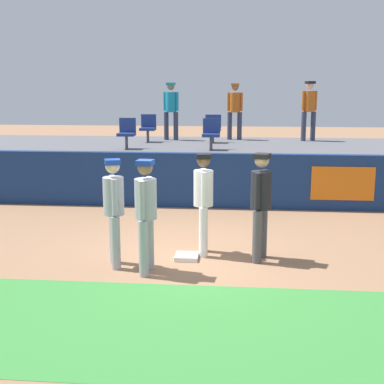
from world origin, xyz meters
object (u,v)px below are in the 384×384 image
(seat_back_center, at_px, (213,127))
(spectator_hooded, at_px, (235,107))
(spectator_casual, at_px, (309,106))
(spectator_capped, at_px, (171,107))
(player_fielder_home, at_px, (204,197))
(player_coach_visitor, at_px, (146,209))
(seat_front_center, at_px, (211,132))
(first_base, at_px, (187,257))
(seat_front_left, at_px, (127,132))
(player_runner_visitor, at_px, (114,205))
(seat_back_left, at_px, (148,126))
(player_umpire, at_px, (261,199))

(seat_back_center, bearing_deg, spectator_hooded, 55.48)
(seat_back_center, distance_m, spectator_hooded, 1.26)
(spectator_casual, bearing_deg, spectator_capped, -20.19)
(player_fielder_home, height_order, player_coach_visitor, player_coach_visitor)
(player_fielder_home, xyz_separation_m, seat_front_center, (-0.17, 5.15, 0.69))
(first_base, distance_m, seat_front_left, 6.14)
(seat_front_left, bearing_deg, first_base, -67.92)
(seat_front_left, height_order, spectator_hooded, spectator_hooded)
(seat_back_center, xyz_separation_m, spectator_casual, (2.95, 0.80, 0.60))
(seat_front_left, bearing_deg, seat_back_center, 38.39)
(first_base, height_order, player_fielder_home, player_fielder_home)
(seat_back_center, relative_size, spectator_hooded, 0.47)
(player_coach_visitor, height_order, seat_back_center, seat_back_center)
(first_base, relative_size, spectator_capped, 0.22)
(player_runner_visitor, distance_m, spectator_casual, 9.59)
(seat_front_left, distance_m, seat_back_center, 2.90)
(first_base, xyz_separation_m, seat_back_left, (-1.95, 7.27, 1.70))
(player_coach_visitor, relative_size, spectator_casual, 1.01)
(player_runner_visitor, bearing_deg, seat_back_center, 152.30)
(first_base, distance_m, player_runner_visitor, 1.61)
(seat_front_left, bearing_deg, player_runner_visitor, -79.94)
(player_runner_visitor, height_order, seat_front_center, seat_front_center)
(seat_front_left, distance_m, spectator_casual, 5.87)
(first_base, distance_m, seat_back_center, 7.47)
(player_coach_visitor, distance_m, spectator_capped, 8.78)
(seat_back_center, bearing_deg, seat_back_left, -179.99)
(player_coach_visitor, distance_m, player_umpire, 2.02)
(player_fielder_home, bearing_deg, spectator_casual, 155.30)
(player_umpire, bearing_deg, spectator_capped, -143.21)
(player_umpire, height_order, seat_front_center, seat_front_center)
(player_coach_visitor, height_order, seat_front_center, seat_front_center)
(player_umpire, distance_m, seat_front_center, 5.56)
(first_base, xyz_separation_m, player_runner_visitor, (-1.17, -0.46, 1.01))
(player_fielder_home, distance_m, seat_front_left, 5.76)
(player_umpire, bearing_deg, seat_back_left, -137.40)
(seat_back_center, distance_m, spectator_casual, 3.12)
(player_fielder_home, xyz_separation_m, spectator_hooded, (0.42, 7.88, 1.24))
(player_coach_visitor, xyz_separation_m, seat_front_left, (-1.64, 6.22, 0.67))
(player_runner_visitor, height_order, seat_back_center, seat_back_center)
(player_umpire, xyz_separation_m, spectator_casual, (1.74, 8.00, 1.25))
(first_base, xyz_separation_m, seat_back_center, (0.05, 7.27, 1.70))
(player_runner_visitor, distance_m, player_umpire, 2.50)
(player_coach_visitor, bearing_deg, player_fielder_home, 147.43)
(seat_front_center, relative_size, spectator_capped, 0.47)
(player_fielder_home, height_order, seat_back_left, seat_back_left)
(player_coach_visitor, distance_m, seat_front_center, 6.29)
(seat_back_left, height_order, spectator_capped, spectator_capped)
(player_fielder_home, height_order, spectator_hooded, spectator_hooded)
(seat_front_left, height_order, seat_back_center, same)
(player_umpire, xyz_separation_m, seat_back_center, (-1.22, 7.20, 0.66))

